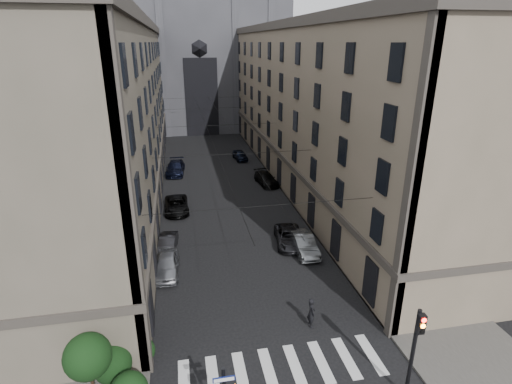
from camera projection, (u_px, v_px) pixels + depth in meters
sidewalk_left at (133, 188)px, 48.25m from camera, size 7.00×80.00×0.15m
sidewalk_right at (300, 177)px, 52.05m from camera, size 7.00×80.00×0.15m
zebra_crossing at (282, 368)px, 21.71m from camera, size 11.00×3.20×0.01m
building_left at (97, 112)px, 44.44m from camera, size 13.60×60.60×18.85m
building_right at (325, 105)px, 49.31m from camera, size 13.60×60.60×18.85m
gothic_tower at (195, 36)px, 79.66m from camera, size 35.00×23.00×58.00m
traffic_light_right at (415, 345)px, 18.74m from camera, size 0.34×0.50×5.20m
shrub_cluster at (110, 365)px, 19.50m from camera, size 3.90×4.40×3.90m
tram_wires at (218, 126)px, 47.28m from camera, size 14.00×60.00×0.43m
car_left_near at (167, 265)px, 30.31m from camera, size 2.04×4.58×1.53m
car_left_midnear at (167, 244)px, 33.64m from camera, size 1.88×4.07×1.29m
car_left_midfar at (177, 205)px, 41.47m from camera, size 2.51×5.22×1.43m
car_left_far at (175, 168)px, 53.42m from camera, size 2.75×5.77×1.62m
car_right_near at (304, 244)px, 33.42m from camera, size 1.68×4.65×1.53m
car_right_midnear at (289, 237)px, 34.77m from camera, size 2.90×5.17×1.36m
car_right_midfar at (266, 179)px, 49.48m from camera, size 2.58×5.09×1.41m
car_right_far at (240, 155)px, 59.83m from camera, size 2.10×4.33×1.42m
pedestrian at (311, 312)px, 24.60m from camera, size 0.49×0.73×1.98m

